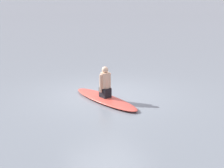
{
  "coord_description": "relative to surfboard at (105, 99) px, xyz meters",
  "views": [
    {
      "loc": [
        -5.76,
        -8.78,
        3.24
      ],
      "look_at": [
        -0.37,
        -0.84,
        0.61
      ],
      "focal_mm": 55.01,
      "sensor_mm": 36.0,
      "label": 1
    }
  ],
  "objects": [
    {
      "name": "ground_plane",
      "position": [
        0.38,
        0.48,
        -0.06
      ],
      "size": [
        400.0,
        400.0,
        0.0
      ],
      "primitive_type": "plane",
      "color": "gray"
    },
    {
      "name": "surfboard",
      "position": [
        0.0,
        0.0,
        0.0
      ],
      "size": [
        0.9,
        2.88,
        0.13
      ],
      "primitive_type": "ellipsoid",
      "rotation": [
        0.0,
        0.0,
        -1.5
      ],
      "color": "#D84C3F",
      "rests_on": "ground"
    },
    {
      "name": "person_paddler",
      "position": [
        -0.0,
        -0.0,
        0.49
      ],
      "size": [
        0.41,
        0.33,
        0.94
      ],
      "rotation": [
        0.0,
        0.0,
        -1.5
      ],
      "color": "black",
      "rests_on": "surfboard"
    }
  ]
}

